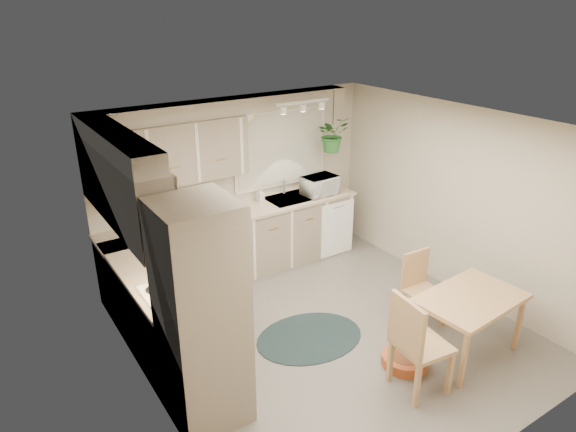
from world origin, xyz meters
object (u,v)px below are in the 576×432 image
object	(u,v)px
chair_back	(424,291)
microwave	(320,183)
chair_left	(423,343)
pet_bed	(405,360)
braided_rug	(309,337)
dining_table	(467,325)

from	to	relation	value
chair_back	microwave	size ratio (longest dim) A/B	1.77
chair_left	microwave	bearing A→B (deg)	169.03
chair_back	pet_bed	distance (m)	0.91
chair_back	braided_rug	distance (m)	1.43
dining_table	chair_back	xyz separation A→B (m)	(0.03, 0.63, 0.09)
dining_table	chair_back	size ratio (longest dim) A/B	1.27
chair_back	pet_bed	world-z (taller)	chair_back
chair_back	braided_rug	xyz separation A→B (m)	(-1.27, 0.49, -0.43)
dining_table	microwave	distance (m)	2.89
dining_table	chair_left	distance (m)	0.83
chair_left	braided_rug	world-z (taller)	chair_left
dining_table	chair_left	world-z (taller)	chair_left
chair_back	braided_rug	world-z (taller)	chair_back
chair_left	chair_back	size ratio (longest dim) A/B	1.20
chair_left	pet_bed	xyz separation A→B (m)	(0.13, 0.31, -0.47)
chair_back	pet_bed	bearing A→B (deg)	34.38
dining_table	microwave	world-z (taller)	microwave
braided_rug	pet_bed	bearing A→B (deg)	-58.47
chair_left	chair_back	world-z (taller)	chair_left
chair_back	braided_rug	bearing A→B (deg)	-18.23
chair_left	chair_back	xyz separation A→B (m)	(0.84, 0.74, -0.09)
braided_rug	microwave	distance (m)	2.41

